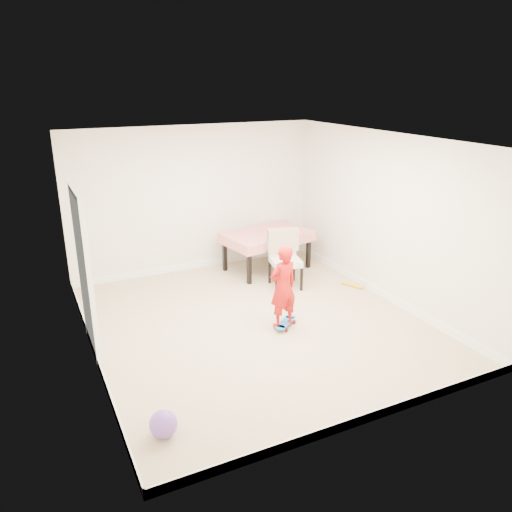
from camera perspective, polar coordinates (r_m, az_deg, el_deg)
name	(u,v)px	position (r m, az deg, el deg)	size (l,w,h in m)	color
ground	(256,323)	(7.28, -0.02, -7.66)	(5.00, 5.00, 0.00)	tan
ceiling	(256,141)	(6.51, -0.03, 12.96)	(4.50, 5.00, 0.04)	white
wall_back	(195,200)	(9.00, -6.96, 6.41)	(4.50, 0.04, 2.60)	silver
wall_front	(371,309)	(4.82, 12.99, -5.91)	(4.50, 0.04, 2.60)	silver
wall_left	(85,262)	(6.19, -18.93, -0.67)	(0.04, 5.00, 2.60)	silver
wall_right	(386,218)	(7.97, 14.61, 4.18)	(0.04, 5.00, 2.60)	silver
door	(85,275)	(6.57, -18.97, -2.09)	(0.10, 0.94, 2.11)	white
baseboard_back	(198,265)	(9.37, -6.67, -0.98)	(4.50, 0.02, 0.12)	white
baseboard_front	(362,419)	(5.46, 12.03, -17.79)	(4.50, 0.02, 0.12)	white
baseboard_left	(96,355)	(6.70, -17.84, -10.67)	(0.02, 5.00, 0.12)	white
baseboard_right	(380,292)	(8.38, 13.94, -4.00)	(0.02, 5.00, 0.12)	white
dining_table	(267,251)	(9.14, 1.25, 0.61)	(1.52, 0.96, 0.71)	red
dining_chair	(286,260)	(8.33, 3.41, -0.42)	(0.53, 0.61, 0.97)	silver
skateboard	(285,324)	(7.17, 3.39, -7.78)	(0.51, 0.19, 0.08)	blue
child	(283,289)	(6.90, 3.11, -3.81)	(0.43, 0.28, 1.19)	red
balloon	(163,424)	(5.24, -10.55, -18.37)	(0.28, 0.28, 0.28)	#744BB6
foam_toy	(352,285)	(8.63, 10.96, -3.28)	(0.06, 0.06, 0.40)	gold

